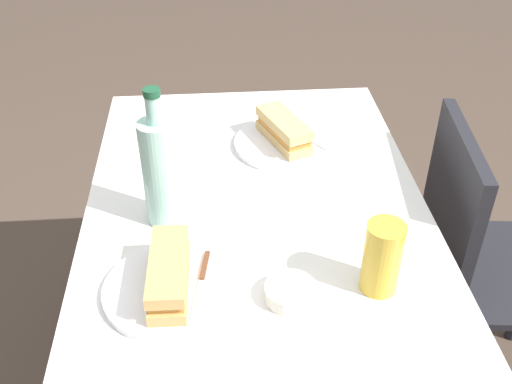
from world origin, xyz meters
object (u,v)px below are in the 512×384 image
at_px(baguette_sandwich_near, 169,273).
at_px(beer_glass, 382,258).
at_px(baguette_sandwich_far, 284,130).
at_px(plate_near, 171,289).
at_px(knife_near, 202,280).
at_px(water_bottle, 160,170).
at_px(dining_table, 256,239).
at_px(knife_far, 300,134).
at_px(olive_bowl, 290,292).
at_px(plate_far, 284,144).
at_px(chair_far, 478,259).

xyz_separation_m(baguette_sandwich_near, beer_glass, (0.02, 0.40, 0.03)).
bearing_deg(baguette_sandwich_far, plate_near, -28.50).
bearing_deg(knife_near, plate_near, -80.48).
bearing_deg(water_bottle, dining_table, 105.43).
distance_m(knife_far, beer_glass, 0.57).
bearing_deg(plate_near, olive_bowl, 81.46).
relative_size(plate_far, water_bottle, 0.81).
distance_m(knife_near, knife_far, 0.59).
height_order(dining_table, beer_glass, beer_glass).
bearing_deg(knife_far, plate_far, -56.90).
bearing_deg(plate_near, knife_near, 99.52).
height_order(plate_near, knife_far, knife_far).
bearing_deg(chair_far, plate_near, -69.19).
bearing_deg(knife_near, chair_far, 111.70).
xyz_separation_m(baguette_sandwich_near, baguette_sandwich_far, (-0.51, 0.28, -0.00)).
height_order(baguette_sandwich_far, beer_glass, beer_glass).
bearing_deg(baguette_sandwich_near, baguette_sandwich_far, 151.50).
height_order(knife_near, plate_far, knife_near).
bearing_deg(baguette_sandwich_near, plate_near, 0.00).
relative_size(knife_near, olive_bowl, 1.82).
height_order(plate_near, knife_near, knife_near).
distance_m(plate_near, plate_far, 0.58).
distance_m(knife_far, olive_bowl, 0.58).
distance_m(plate_near, water_bottle, 0.26).
bearing_deg(water_bottle, knife_far, 132.34).
xyz_separation_m(knife_far, beer_glass, (0.56, 0.08, 0.06)).
bearing_deg(baguette_sandwich_near, chair_far, 110.81).
relative_size(chair_far, olive_bowl, 8.89).
bearing_deg(plate_far, plate_near, -28.50).
relative_size(water_bottle, olive_bowl, 3.21).
xyz_separation_m(plate_far, baguette_sandwich_far, (-0.00, 0.00, 0.04)).
bearing_deg(knife_far, baguette_sandwich_near, -30.94).
distance_m(dining_table, plate_far, 0.28).
relative_size(dining_table, baguette_sandwich_near, 5.36).
bearing_deg(water_bottle, plate_far, 133.61).
bearing_deg(beer_glass, water_bottle, -120.26).
distance_m(baguette_sandwich_near, baguette_sandwich_far, 0.58).
relative_size(chair_far, beer_glass, 5.83).
relative_size(baguette_sandwich_near, olive_bowl, 2.06).
height_order(chair_far, knife_far, chair_far).
bearing_deg(dining_table, knife_far, 151.74).
xyz_separation_m(dining_table, baguette_sandwich_far, (-0.23, 0.09, 0.17)).
xyz_separation_m(dining_table, plate_far, (-0.23, 0.09, 0.13)).
distance_m(plate_near, beer_glass, 0.41).
bearing_deg(knife_near, knife_far, 153.54).
relative_size(plate_far, beer_glass, 1.72).
relative_size(knife_near, knife_far, 1.18).
height_order(baguette_sandwich_near, beer_glass, beer_glass).
xyz_separation_m(knife_far, water_bottle, (0.31, -0.34, 0.11)).
height_order(water_bottle, olive_bowl, water_bottle).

